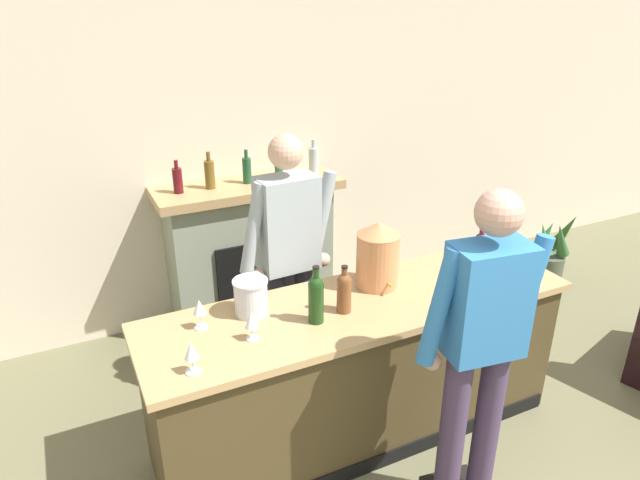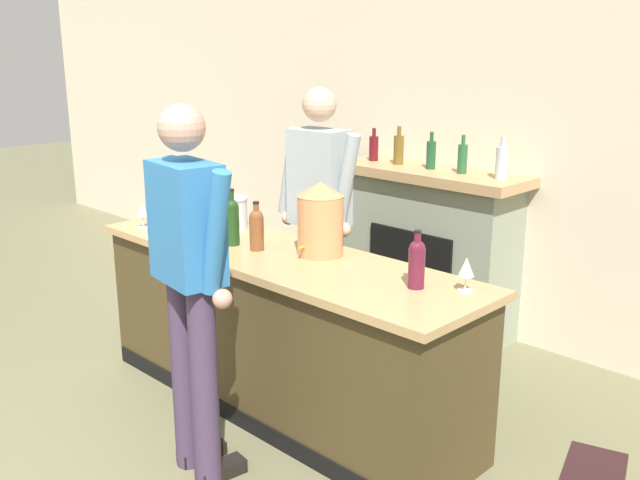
{
  "view_description": "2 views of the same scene",
  "coord_description": "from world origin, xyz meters",
  "px_view_note": "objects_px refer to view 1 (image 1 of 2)",
  "views": [
    {
      "loc": [
        -1.44,
        -0.61,
        2.57
      ],
      "look_at": [
        -0.06,
        2.25,
        1.16
      ],
      "focal_mm": 32.0,
      "sensor_mm": 36.0,
      "label": 1
    },
    {
      "loc": [
        2.82,
        -0.71,
        2.05
      ],
      "look_at": [
        0.2,
        1.95,
        1.02
      ],
      "focal_mm": 40.0,
      "sensor_mm": 36.0,
      "label": 2
    }
  ],
  "objects_px": {
    "wine_glass_near_bucket": "(191,352)",
    "wine_glass_front_left": "(199,308)",
    "person_customer": "(480,350)",
    "wine_glass_mid_counter": "(491,239)",
    "ice_bucket_steel": "(251,297)",
    "wine_bottle_port_short": "(316,297)",
    "potted_plant_corner": "(551,251)",
    "wine_bottle_merlot_tall": "(480,249)",
    "fireplace_stone": "(251,251)",
    "wine_bottle_chardonnay_pale": "(344,291)",
    "person_bartender": "(289,261)",
    "wine_glass_back_row": "(251,321)",
    "copper_dispenser": "(378,254)"
  },
  "relations": [
    {
      "from": "wine_glass_mid_counter",
      "to": "ice_bucket_steel",
      "type": "bearing_deg",
      "value": -179.09
    },
    {
      "from": "fireplace_stone",
      "to": "wine_bottle_port_short",
      "type": "height_order",
      "value": "fireplace_stone"
    },
    {
      "from": "copper_dispenser",
      "to": "fireplace_stone",
      "type": "bearing_deg",
      "value": 101.94
    },
    {
      "from": "person_customer",
      "to": "wine_glass_mid_counter",
      "type": "bearing_deg",
      "value": 46.79
    },
    {
      "from": "person_bartender",
      "to": "potted_plant_corner",
      "type": "bearing_deg",
      "value": 9.98
    },
    {
      "from": "person_customer",
      "to": "wine_bottle_chardonnay_pale",
      "type": "relative_size",
      "value": 6.48
    },
    {
      "from": "ice_bucket_steel",
      "to": "wine_bottle_port_short",
      "type": "distance_m",
      "value": 0.37
    },
    {
      "from": "person_bartender",
      "to": "wine_bottle_port_short",
      "type": "height_order",
      "value": "person_bartender"
    },
    {
      "from": "person_bartender",
      "to": "copper_dispenser",
      "type": "distance_m",
      "value": 0.58
    },
    {
      "from": "person_customer",
      "to": "ice_bucket_steel",
      "type": "relative_size",
      "value": 8.91
    },
    {
      "from": "ice_bucket_steel",
      "to": "wine_bottle_chardonnay_pale",
      "type": "relative_size",
      "value": 0.73
    },
    {
      "from": "fireplace_stone",
      "to": "wine_bottle_chardonnay_pale",
      "type": "distance_m",
      "value": 1.68
    },
    {
      "from": "wine_glass_mid_counter",
      "to": "wine_glass_near_bucket",
      "type": "relative_size",
      "value": 1.03
    },
    {
      "from": "person_bartender",
      "to": "wine_glass_mid_counter",
      "type": "distance_m",
      "value": 1.36
    },
    {
      "from": "person_customer",
      "to": "ice_bucket_steel",
      "type": "bearing_deg",
      "value": 132.02
    },
    {
      "from": "wine_bottle_merlot_tall",
      "to": "wine_glass_front_left",
      "type": "xyz_separation_m",
      "value": [
        -1.79,
        0.07,
        -0.01
      ]
    },
    {
      "from": "wine_bottle_chardonnay_pale",
      "to": "wine_glass_back_row",
      "type": "bearing_deg",
      "value": -175.9
    },
    {
      "from": "ice_bucket_steel",
      "to": "wine_bottle_merlot_tall",
      "type": "bearing_deg",
      "value": -3.63
    },
    {
      "from": "copper_dispenser",
      "to": "wine_glass_mid_counter",
      "type": "height_order",
      "value": "copper_dispenser"
    },
    {
      "from": "person_customer",
      "to": "wine_glass_mid_counter",
      "type": "xyz_separation_m",
      "value": [
        0.88,
        0.93,
        0.04
      ]
    },
    {
      "from": "wine_bottle_chardonnay_pale",
      "to": "wine_bottle_port_short",
      "type": "xyz_separation_m",
      "value": [
        -0.18,
        -0.03,
        0.02
      ]
    },
    {
      "from": "wine_bottle_port_short",
      "to": "wine_glass_near_bucket",
      "type": "distance_m",
      "value": 0.72
    },
    {
      "from": "person_bartender",
      "to": "wine_glass_back_row",
      "type": "distance_m",
      "value": 0.78
    },
    {
      "from": "wine_bottle_port_short",
      "to": "person_bartender",
      "type": "bearing_deg",
      "value": 80.64
    },
    {
      "from": "person_bartender",
      "to": "ice_bucket_steel",
      "type": "distance_m",
      "value": 0.54
    },
    {
      "from": "fireplace_stone",
      "to": "wine_glass_back_row",
      "type": "height_order",
      "value": "fireplace_stone"
    },
    {
      "from": "person_bartender",
      "to": "wine_bottle_chardonnay_pale",
      "type": "bearing_deg",
      "value": -81.93
    },
    {
      "from": "copper_dispenser",
      "to": "wine_bottle_port_short",
      "type": "xyz_separation_m",
      "value": [
        -0.5,
        -0.21,
        -0.06
      ]
    },
    {
      "from": "copper_dispenser",
      "to": "potted_plant_corner",
      "type": "bearing_deg",
      "value": 19.86
    },
    {
      "from": "wine_bottle_port_short",
      "to": "wine_bottle_merlot_tall",
      "type": "distance_m",
      "value": 1.22
    },
    {
      "from": "wine_glass_mid_counter",
      "to": "fireplace_stone",
      "type": "bearing_deg",
      "value": 130.99
    },
    {
      "from": "potted_plant_corner",
      "to": "ice_bucket_steel",
      "type": "bearing_deg",
      "value": -164.9
    },
    {
      "from": "person_customer",
      "to": "ice_bucket_steel",
      "type": "distance_m",
      "value": 1.22
    },
    {
      "from": "fireplace_stone",
      "to": "person_customer",
      "type": "bearing_deg",
      "value": -81.81
    },
    {
      "from": "wine_bottle_chardonnay_pale",
      "to": "wine_bottle_merlot_tall",
      "type": "xyz_separation_m",
      "value": [
        1.03,
        0.11,
        0.0
      ]
    },
    {
      "from": "potted_plant_corner",
      "to": "wine_glass_mid_counter",
      "type": "xyz_separation_m",
      "value": [
        -1.62,
        -0.87,
        0.79
      ]
    },
    {
      "from": "copper_dispenser",
      "to": "person_bartender",
      "type": "bearing_deg",
      "value": 135.37
    },
    {
      "from": "potted_plant_corner",
      "to": "wine_bottle_merlot_tall",
      "type": "distance_m",
      "value": 2.22
    },
    {
      "from": "fireplace_stone",
      "to": "potted_plant_corner",
      "type": "xyz_separation_m",
      "value": [
        2.83,
        -0.53,
        -0.36
      ]
    },
    {
      "from": "copper_dispenser",
      "to": "wine_glass_mid_counter",
      "type": "relative_size",
      "value": 2.45
    },
    {
      "from": "wine_bottle_chardonnay_pale",
      "to": "wine_glass_front_left",
      "type": "xyz_separation_m",
      "value": [
        -0.75,
        0.18,
        -0.01
      ]
    },
    {
      "from": "wine_bottle_chardonnay_pale",
      "to": "wine_bottle_merlot_tall",
      "type": "height_order",
      "value": "wine_bottle_merlot_tall"
    },
    {
      "from": "wine_glass_near_bucket",
      "to": "wine_glass_front_left",
      "type": "bearing_deg",
      "value": 69.46
    },
    {
      "from": "wine_glass_front_left",
      "to": "wine_glass_near_bucket",
      "type": "relative_size",
      "value": 1.05
    },
    {
      "from": "wine_bottle_port_short",
      "to": "wine_glass_mid_counter",
      "type": "distance_m",
      "value": 1.43
    },
    {
      "from": "wine_bottle_port_short",
      "to": "wine_glass_near_bucket",
      "type": "relative_size",
      "value": 2.05
    },
    {
      "from": "wine_glass_back_row",
      "to": "wine_bottle_chardonnay_pale",
      "type": "bearing_deg",
      "value": 4.1
    },
    {
      "from": "wine_glass_mid_counter",
      "to": "person_customer",
      "type": "bearing_deg",
      "value": -133.21
    },
    {
      "from": "person_bartender",
      "to": "wine_glass_back_row",
      "type": "xyz_separation_m",
      "value": [
        -0.46,
        -0.62,
        0.04
      ]
    },
    {
      "from": "wine_bottle_merlot_tall",
      "to": "wine_glass_near_bucket",
      "type": "distance_m",
      "value": 1.94
    }
  ]
}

